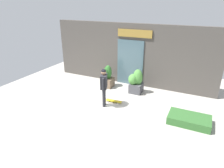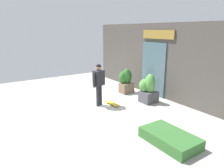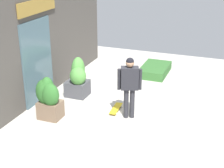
{
  "view_description": "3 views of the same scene",
  "coord_description": "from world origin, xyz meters",
  "px_view_note": "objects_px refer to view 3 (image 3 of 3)",
  "views": [
    {
      "loc": [
        3.62,
        -6.67,
        4.22
      ],
      "look_at": [
        0.07,
        0.68,
        0.84
      ],
      "focal_mm": 32.17,
      "sensor_mm": 36.0,
      "label": 1
    },
    {
      "loc": [
        6.71,
        -3.67,
        2.95
      ],
      "look_at": [
        0.07,
        0.68,
        0.84
      ],
      "focal_mm": 33.01,
      "sensor_mm": 36.0,
      "label": 2
    },
    {
      "loc": [
        -7.62,
        -2.26,
        4.26
      ],
      "look_at": [
        0.07,
        0.68,
        0.84
      ],
      "focal_mm": 53.46,
      "sensor_mm": 36.0,
      "label": 3
    }
  ],
  "objects_px": {
    "skateboarder": "(130,82)",
    "planter_box_right": "(78,79)",
    "skateboard": "(116,108)",
    "planter_box_left": "(48,97)"
  },
  "relations": [
    {
      "from": "skateboarder",
      "to": "planter_box_right",
      "type": "xyz_separation_m",
      "value": [
        0.77,
        1.88,
        -0.47
      ]
    },
    {
      "from": "skateboarder",
      "to": "skateboard",
      "type": "relative_size",
      "value": 2.25
    },
    {
      "from": "skateboarder",
      "to": "planter_box_left",
      "type": "xyz_separation_m",
      "value": [
        -0.82,
        1.95,
        -0.41
      ]
    },
    {
      "from": "planter_box_left",
      "to": "planter_box_right",
      "type": "relative_size",
      "value": 0.97
    },
    {
      "from": "skateboarder",
      "to": "planter_box_right",
      "type": "relative_size",
      "value": 1.38
    },
    {
      "from": "planter_box_left",
      "to": "skateboarder",
      "type": "bearing_deg",
      "value": -67.13
    },
    {
      "from": "planter_box_left",
      "to": "planter_box_right",
      "type": "distance_m",
      "value": 1.59
    },
    {
      "from": "skateboard",
      "to": "planter_box_right",
      "type": "height_order",
      "value": "planter_box_right"
    },
    {
      "from": "skateboard",
      "to": "planter_box_left",
      "type": "bearing_deg",
      "value": 121.73
    },
    {
      "from": "skateboard",
      "to": "planter_box_right",
      "type": "relative_size",
      "value": 0.61
    }
  ]
}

